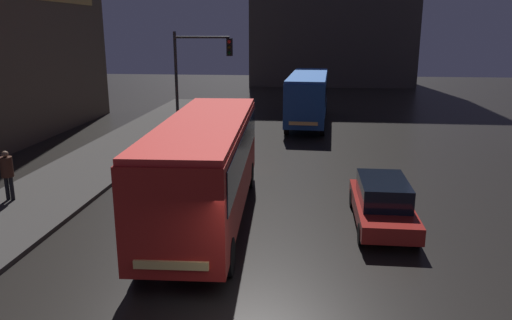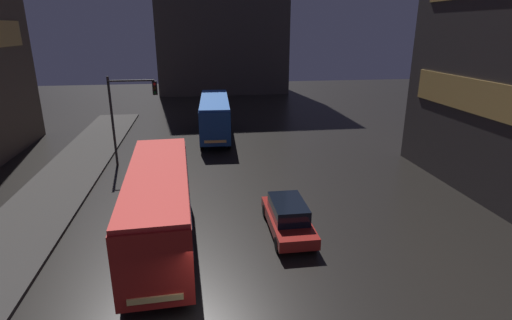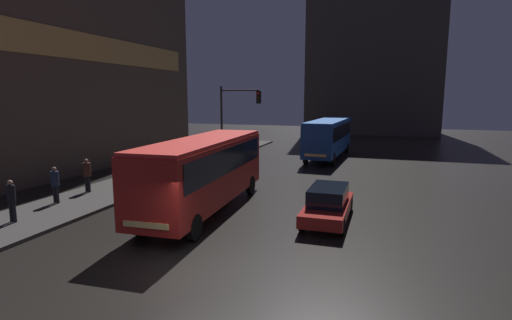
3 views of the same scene
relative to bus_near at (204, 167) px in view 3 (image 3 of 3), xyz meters
name	(u,v)px [view 3 (image 3 of 3)]	position (x,y,z in m)	size (l,w,h in m)	color
ground_plane	(192,273)	(2.46, -6.12, -2.08)	(120.00, 120.00, 0.00)	black
sidewalk_left	(134,183)	(-6.54, 3.88, -2.00)	(4.00, 48.00, 0.15)	#3D3A38
building_left_tower	(51,4)	(-16.63, 8.82, 10.08)	(10.07, 23.98, 24.32)	brown
building_far_backdrop	(374,44)	(5.69, 45.77, 10.70)	(18.07, 12.00, 25.55)	#383333
bus_near	(204,167)	(0.00, 0.00, 0.00)	(2.91, 10.31, 3.37)	#AD1E19
bus_far	(329,135)	(3.21, 17.95, -0.05)	(2.84, 10.41, 3.28)	#194793
car_taxi	(328,203)	(5.64, 0.26, -1.31)	(1.78, 4.65, 1.51)	maroon
pedestrian_near	(55,182)	(-7.23, -1.45, -0.87)	(0.46, 0.46, 1.78)	black
pedestrian_mid	(87,172)	(-7.38, 0.90, -0.83)	(0.54, 0.54, 1.81)	black
pedestrian_far	(11,198)	(-6.62, -4.36, -0.91)	(0.44, 0.44, 1.77)	black
traffic_light_main	(235,113)	(-2.78, 11.24, 1.98)	(3.14, 0.35, 6.01)	#2D2D2D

